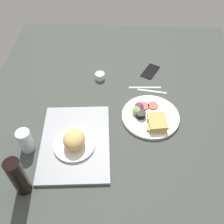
% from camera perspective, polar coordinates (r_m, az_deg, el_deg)
% --- Properties ---
extents(ground_plane, '(1.90, 1.50, 0.03)m').
position_cam_1_polar(ground_plane, '(1.38, 1.21, -2.19)').
color(ground_plane, '#383D38').
extents(serving_tray, '(0.47, 0.36, 0.02)m').
position_cam_1_polar(serving_tray, '(1.28, -8.07, -6.55)').
color(serving_tray, gray).
rests_on(serving_tray, ground_plane).
extents(bread_plate_near, '(0.20, 0.20, 0.09)m').
position_cam_1_polar(bread_plate_near, '(1.23, -8.31, -6.39)').
color(bread_plate_near, white).
rests_on(bread_plate_near, serving_tray).
extents(plate_with_salad, '(0.30, 0.30, 0.05)m').
position_cam_1_polar(plate_with_salad, '(1.37, 8.33, -0.94)').
color(plate_with_salad, white).
rests_on(plate_with_salad, ground_plane).
extents(drinking_glass, '(0.07, 0.07, 0.12)m').
position_cam_1_polar(drinking_glass, '(1.27, -18.48, -6.01)').
color(drinking_glass, silver).
rests_on(drinking_glass, ground_plane).
extents(soda_bottle, '(0.06, 0.06, 0.21)m').
position_cam_1_polar(soda_bottle, '(1.13, -19.91, -13.31)').
color(soda_bottle, black).
rests_on(soda_bottle, ground_plane).
extents(espresso_cup, '(0.06, 0.06, 0.04)m').
position_cam_1_polar(espresso_cup, '(1.59, -2.65, 7.88)').
color(espresso_cup, silver).
rests_on(espresso_cup, ground_plane).
extents(fork, '(0.04, 0.17, 0.01)m').
position_cam_1_polar(fork, '(1.53, 8.79, 4.55)').
color(fork, '#B7B7BC').
rests_on(fork, ground_plane).
extents(knife, '(0.02, 0.19, 0.01)m').
position_cam_1_polar(knife, '(1.55, 7.26, 5.38)').
color(knife, '#B7B7BC').
rests_on(knife, ground_plane).
extents(cell_phone, '(0.16, 0.13, 0.01)m').
position_cam_1_polar(cell_phone, '(1.66, 8.42, 8.88)').
color(cell_phone, black).
rests_on(cell_phone, ground_plane).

